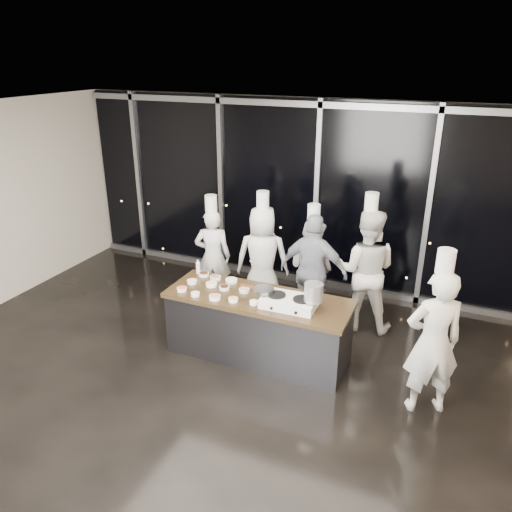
{
  "coord_description": "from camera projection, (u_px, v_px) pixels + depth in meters",
  "views": [
    {
      "loc": [
        2.29,
        -4.46,
        3.88
      ],
      "look_at": [
        -0.16,
        1.2,
        1.34
      ],
      "focal_mm": 35.0,
      "sensor_mm": 36.0,
      "label": 1
    }
  ],
  "objects": [
    {
      "name": "demo_counter",
      "position": [
        258.0,
        326.0,
        6.69
      ],
      "size": [
        2.46,
        0.86,
        0.9
      ],
      "color": "#343439",
      "rests_on": "ground"
    },
    {
      "name": "chef_center",
      "position": [
        311.0,
        268.0,
        7.62
      ],
      "size": [
        0.95,
        0.87,
        1.81
      ],
      "rotation": [
        0.0,
        0.0,
        2.71
      ],
      "color": "silver",
      "rests_on": "ground"
    },
    {
      "name": "prep_bowls",
      "position": [
        217.0,
        287.0,
        6.74
      ],
      "size": [
        1.16,
        0.73,
        0.05
      ],
      "color": "white",
      "rests_on": "demo_counter"
    },
    {
      "name": "ground",
      "position": [
        229.0,
        393.0,
        6.1
      ],
      "size": [
        9.0,
        9.0,
        0.0
      ],
      "primitive_type": "plane",
      "color": "black",
      "rests_on": "ground"
    },
    {
      "name": "stove",
      "position": [
        289.0,
        302.0,
        6.26
      ],
      "size": [
        0.69,
        0.45,
        0.14
      ],
      "rotation": [
        0.0,
        0.0,
        0.02
      ],
      "color": "white",
      "rests_on": "demo_counter"
    },
    {
      "name": "window_wall",
      "position": [
        317.0,
        197.0,
        8.4
      ],
      "size": [
        8.9,
        0.11,
        3.2
      ],
      "color": "black",
      "rests_on": "ground"
    },
    {
      "name": "room_shell",
      "position": [
        240.0,
        221.0,
        5.18
      ],
      "size": [
        9.02,
        7.02,
        3.21
      ],
      "color": "beige",
      "rests_on": "ground"
    },
    {
      "name": "stock_pot",
      "position": [
        314.0,
        292.0,
        6.07
      ],
      "size": [
        0.24,
        0.24,
        0.23
      ],
      "primitive_type": "cylinder",
      "rotation": [
        0.0,
        0.0,
        0.02
      ],
      "color": "#B4B4B7",
      "rests_on": "stove"
    },
    {
      "name": "chef_far_left",
      "position": [
        213.0,
        255.0,
        8.06
      ],
      "size": [
        0.68,
        0.56,
        1.82
      ],
      "rotation": [
        0.0,
        0.0,
        3.5
      ],
      "color": "silver",
      "rests_on": "ground"
    },
    {
      "name": "squeeze_bottle",
      "position": [
        198.0,
        267.0,
        7.17
      ],
      "size": [
        0.06,
        0.06,
        0.22
      ],
      "color": "white",
      "rests_on": "demo_counter"
    },
    {
      "name": "guest",
      "position": [
        313.0,
        271.0,
        7.35
      ],
      "size": [
        1.03,
        0.44,
        1.74
      ],
      "rotation": [
        0.0,
        0.0,
        3.13
      ],
      "color": "#141E38",
      "rests_on": "ground"
    },
    {
      "name": "chef_left",
      "position": [
        262.0,
        258.0,
        7.82
      ],
      "size": [
        0.96,
        0.77,
        1.94
      ],
      "rotation": [
        0.0,
        0.0,
        3.45
      ],
      "color": "silver",
      "rests_on": "ground"
    },
    {
      "name": "chef_side",
      "position": [
        433.0,
        341.0,
        5.52
      ],
      "size": [
        0.76,
        0.66,
        1.99
      ],
      "rotation": [
        0.0,
        0.0,
        3.6
      ],
      "color": "silver",
      "rests_on": "ground"
    },
    {
      "name": "chef_right",
      "position": [
        365.0,
        270.0,
        7.25
      ],
      "size": [
        0.97,
        0.79,
        2.08
      ],
      "rotation": [
        0.0,
        0.0,
        3.25
      ],
      "color": "silver",
      "rests_on": "ground"
    },
    {
      "name": "frying_pan",
      "position": [
        263.0,
        290.0,
        6.35
      ],
      "size": [
        0.46,
        0.27,
        0.04
      ],
      "rotation": [
        0.0,
        0.0,
        0.02
      ],
      "color": "slate",
      "rests_on": "stove"
    }
  ]
}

